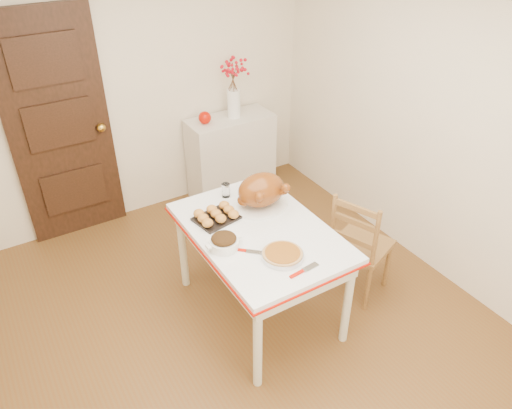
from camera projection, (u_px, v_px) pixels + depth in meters
floor at (247, 330)px, 3.72m from camera, size 3.50×4.00×0.00m
wall_back at (134, 90)px, 4.46m from camera, size 3.50×0.00×2.50m
wall_right at (442, 126)px, 3.79m from camera, size 0.00×4.00×2.50m
door_back at (60, 130)px, 4.25m from camera, size 0.85×0.06×2.06m
sideboard at (231, 157)px, 5.12m from camera, size 0.87×0.39×0.87m
kitchen_table at (259, 272)px, 3.68m from camera, size 0.90×1.31×0.78m
chair_oak at (361, 243)px, 3.85m from camera, size 0.53×0.53×0.93m
berry_vase at (233, 89)px, 4.75m from camera, size 0.30×0.30×0.58m
apple at (205, 118)px, 4.73m from camera, size 0.12×0.12×0.12m
turkey_platter at (261, 191)px, 3.63m from camera, size 0.46×0.38×0.27m
pumpkin_pie at (283, 254)px, 3.19m from camera, size 0.34×0.34×0.06m
stuffing_dish at (224, 242)px, 3.26m from camera, size 0.29×0.25×0.10m
rolls_tray at (216, 215)px, 3.54m from camera, size 0.33×0.28×0.08m
pie_server at (304, 270)px, 3.09m from camera, size 0.23×0.09×0.01m
carving_knife at (251, 251)px, 3.25m from camera, size 0.22×0.21×0.01m
drinking_glass at (226, 190)px, 3.79m from camera, size 0.07×0.07×0.11m
shaker_pair at (259, 181)px, 3.92m from camera, size 0.10×0.05×0.10m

